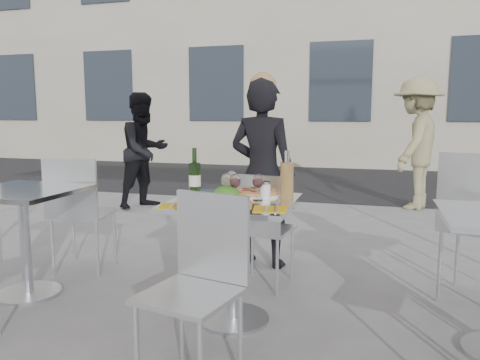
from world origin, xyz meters
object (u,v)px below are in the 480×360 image
(side_table_left, at_px, (24,219))
(pedestrian_a, at_px, (144,150))
(wineglass_red_b, at_px, (258,182))
(wineglass_white_b, at_px, (232,178))
(napkin_left, at_px, (176,206))
(side_chair_lfar, at_px, (78,206))
(side_chair_rfar, at_px, (479,217))
(sugar_shaker, at_px, (265,190))
(chair_near, at_px, (200,272))
(chair_far, at_px, (260,221))
(wine_bottle, at_px, (195,177))
(pedestrian_b, at_px, (416,144))
(pizza_far, at_px, (256,192))
(wineglass_white_a, at_px, (227,181))
(pizza_near, at_px, (220,203))
(salad_plate, at_px, (226,194))
(carafe, at_px, (287,180))
(wineglass_red_a, at_px, (235,182))
(woman_diner, at_px, (262,174))
(napkin_right, at_px, (270,209))
(main_table, at_px, (233,235))

(side_table_left, relative_size, pedestrian_a, 0.49)
(wineglass_red_b, bearing_deg, wineglass_white_b, 150.44)
(wineglass_red_b, xyz_separation_m, napkin_left, (-0.39, -0.31, -0.11))
(side_chair_lfar, height_order, side_chair_rfar, side_chair_rfar)
(side_chair_lfar, xyz_separation_m, sugar_shaker, (1.59, -0.39, 0.26))
(chair_near, distance_m, sugar_shaker, 0.78)
(side_chair_lfar, height_order, wineglass_red_b, side_chair_lfar)
(chair_far, height_order, wine_bottle, wine_bottle)
(side_table_left, relative_size, pedestrian_b, 0.43)
(chair_near, xyz_separation_m, pizza_far, (0.06, 0.84, 0.24))
(wineglass_white_b, bearing_deg, wineglass_white_a, -86.06)
(side_table_left, relative_size, pizza_near, 2.07)
(pizza_near, height_order, salad_plate, salad_plate)
(chair_near, relative_size, side_chair_lfar, 0.95)
(wine_bottle, xyz_separation_m, carafe, (0.59, 0.01, 0.00))
(side_chair_lfar, bearing_deg, napkin_left, 137.03)
(pizza_far, height_order, wineglass_white_a, wineglass_white_a)
(side_table_left, height_order, chair_far, chair_far)
(pizza_far, bearing_deg, sugar_shaker, -55.28)
(pedestrian_a, bearing_deg, pizza_far, -116.94)
(pizza_far, relative_size, wineglass_white_a, 2.09)
(side_chair_lfar, distance_m, wineglass_red_a, 1.53)
(chair_far, relative_size, sugar_shaker, 7.89)
(chair_near, xyz_separation_m, woman_diner, (-0.11, 1.74, 0.25))
(pizza_far, relative_size, wine_bottle, 1.12)
(pizza_far, height_order, sugar_shaker, sugar_shaker)
(side_chair_rfar, distance_m, napkin_right, 1.48)
(sugar_shaker, height_order, wineglass_red_b, wineglass_red_b)
(pizza_near, xyz_separation_m, napkin_right, (0.30, -0.05, -0.01))
(sugar_shaker, bearing_deg, wineglass_red_b, -120.95)
(main_table, distance_m, wine_bottle, 0.45)
(main_table, distance_m, side_table_left, 1.50)
(woman_diner, height_order, pedestrian_a, pedestrian_a)
(wineglass_red_b, bearing_deg, wineglass_red_a, -166.07)
(chair_far, distance_m, pizza_far, 0.44)
(wineglass_white_a, bearing_deg, wine_bottle, 156.67)
(pizza_near, bearing_deg, chair_near, -82.94)
(chair_near, height_order, pedestrian_a, pedestrian_a)
(wineglass_white_a, height_order, wineglass_red_a, same)
(wine_bottle, height_order, napkin_left, wine_bottle)
(pedestrian_b, relative_size, napkin_right, 8.30)
(napkin_right, bearing_deg, woman_diner, 94.77)
(wineglass_red_a, bearing_deg, wineglass_white_a, 172.95)
(wine_bottle, bearing_deg, wineglass_red_b, -10.50)
(salad_plate, bearing_deg, woman_diner, 92.45)
(side_chair_lfar, relative_size, wineglass_red_b, 5.87)
(salad_plate, height_order, wineglass_white_a, wineglass_white_a)
(chair_near, xyz_separation_m, sugar_shaker, (0.14, 0.72, 0.28))
(salad_plate, xyz_separation_m, wine_bottle, (-0.25, 0.13, 0.08))
(side_table_left, bearing_deg, chair_near, -22.29)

